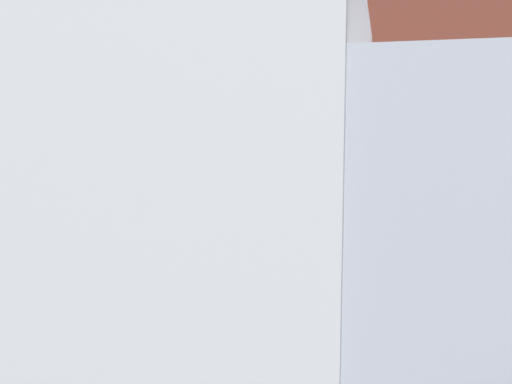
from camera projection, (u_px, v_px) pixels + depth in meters
name	position (u px, v px, depth m)	size (l,w,h in m)	color
ground_plane	(288.00, 262.00, 6.41)	(80.00, 80.00, 0.00)	#2D2D30
sidewalk_slab	(311.00, 234.00, 8.10)	(36.00, 3.50, 0.01)	#9E998E
brick_building_wall	(338.00, 77.00, 11.12)	(36.00, 0.50, 5.27)	brown
motorcycle_orange	(171.00, 213.00, 7.60)	(1.98, 0.71, 1.03)	black
motorcycle_red	(358.00, 218.00, 7.12)	(2.01, 0.58, 1.03)	black
box_truck	(83.00, 190.00, 2.88)	(6.30, 2.51, 2.15)	black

